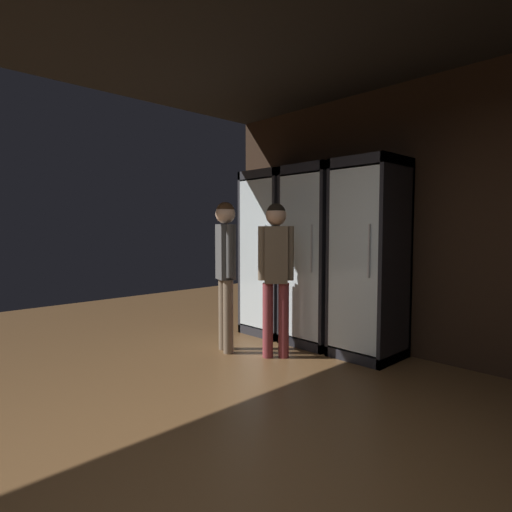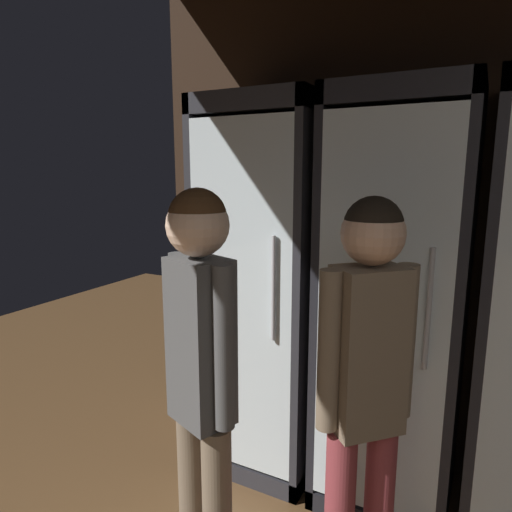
# 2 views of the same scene
# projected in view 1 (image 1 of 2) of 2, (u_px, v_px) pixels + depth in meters

# --- Properties ---
(wall_back) EXTENTS (6.00, 0.06, 2.80)m
(wall_back) POSITION_uv_depth(u_px,v_px,m) (464.00, 220.00, 3.88)
(wall_back) COLOR black
(wall_back) RESTS_ON ground
(cooler_far_left) EXTENTS (0.63, 0.63, 2.02)m
(cooler_far_left) POSITION_uv_depth(u_px,v_px,m) (275.00, 254.00, 5.24)
(cooler_far_left) COLOR #2B2B30
(cooler_far_left) RESTS_ON ground
(cooler_left) EXTENTS (0.63, 0.63, 2.02)m
(cooler_left) POSITION_uv_depth(u_px,v_px,m) (318.00, 258.00, 4.75)
(cooler_left) COLOR black
(cooler_left) RESTS_ON ground
(cooler_center) EXTENTS (0.63, 0.63, 2.02)m
(cooler_center) POSITION_uv_depth(u_px,v_px,m) (371.00, 261.00, 4.26)
(cooler_center) COLOR black
(cooler_center) RESTS_ON ground
(shopper_near) EXTENTS (0.31, 0.23, 1.60)m
(shopper_near) POSITION_uv_depth(u_px,v_px,m) (226.00, 260.00, 4.42)
(shopper_near) COLOR #72604C
(shopper_near) RESTS_ON ground
(shopper_far) EXTENTS (0.28, 0.28, 1.57)m
(shopper_far) POSITION_uv_depth(u_px,v_px,m) (276.00, 263.00, 4.20)
(shopper_far) COLOR brown
(shopper_far) RESTS_ON ground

